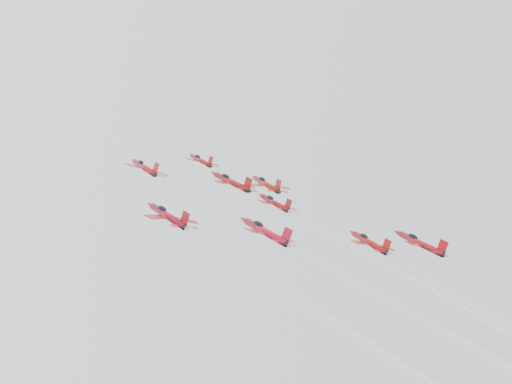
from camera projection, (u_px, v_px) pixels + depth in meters
jet_lead at (201, 160)px, 154.88m from camera, size 8.45×11.05×6.22m
jet_row2_left at (144, 167)px, 128.39m from camera, size 8.78×11.49×6.47m
jet_row2_center at (231, 181)px, 138.02m from camera, size 9.82×12.85×7.24m
jet_row2_right at (266, 184)px, 146.55m from camera, size 9.87×12.91×7.27m
jet_center at (435, 292)px, 95.22m from camera, size 8.39×81.62×41.89m
jet_rear_farleft at (353, 355)px, 63.97m from camera, size 8.43×82.08×42.13m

